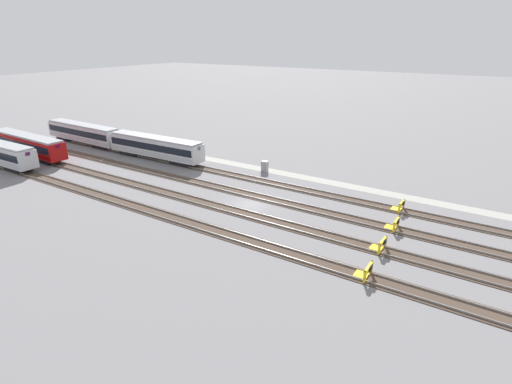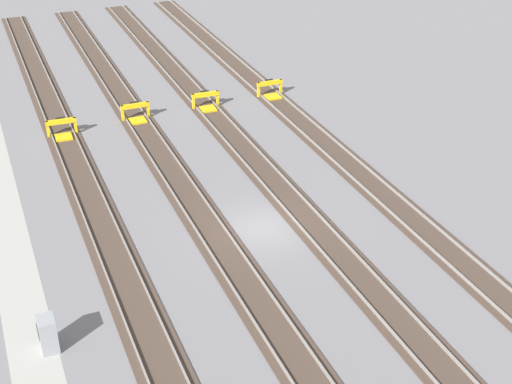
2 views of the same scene
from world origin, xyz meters
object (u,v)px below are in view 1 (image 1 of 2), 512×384
object	(u,v)px
bumper_stop_far_inner_track	(365,272)
bumper_stop_near_inner_track	(394,225)
bumper_stop_nearest_track	(399,206)
electrical_cabinet	(265,166)
bumper_stop_middle_track	(380,245)
subway_car_front_row_centre	(83,133)
subway_car_front_row_leftmost	(28,145)
subway_car_front_row_left_inner	(155,147)

from	to	relation	value
bumper_stop_far_inner_track	bumper_stop_near_inner_track	bearing A→B (deg)	-88.10
bumper_stop_nearest_track	electrical_cabinet	world-z (taller)	electrical_cabinet
bumper_stop_nearest_track	bumper_stop_near_inner_track	xyz separation A→B (m)	(-0.70, 5.17, 0.00)
bumper_stop_middle_track	electrical_cabinet	bearing A→B (deg)	-33.90
subway_car_front_row_centre	electrical_cabinet	world-z (taller)	subway_car_front_row_centre
electrical_cabinet	subway_car_front_row_centre	bearing A→B (deg)	6.06
electrical_cabinet	bumper_stop_middle_track	bearing A→B (deg)	146.10
subway_car_front_row_centre	bumper_stop_middle_track	distance (m)	58.96
subway_car_front_row_leftmost	bumper_stop_near_inner_track	distance (m)	58.54
subway_car_front_row_leftmost	bumper_stop_near_inner_track	bearing A→B (deg)	-174.99
bumper_stop_far_inner_track	subway_car_front_row_centre	bearing A→B (deg)	-14.87
bumper_stop_nearest_track	electrical_cabinet	distance (m)	20.80
subway_car_front_row_leftmost	subway_car_front_row_centre	size ratio (longest dim) A/B	1.00
subway_car_front_row_left_inner	electrical_cabinet	bearing A→B (deg)	-167.67
bumper_stop_middle_track	subway_car_front_row_leftmost	bearing A→B (deg)	-0.04
subway_car_front_row_left_inner	bumper_stop_nearest_track	distance (m)	38.69
bumper_stop_nearest_track	bumper_stop_far_inner_track	xyz separation A→B (m)	(-1.04, 15.47, 0.00)
bumper_stop_nearest_track	subway_car_front_row_leftmost	bearing A→B (deg)	10.11
subway_car_front_row_left_inner	subway_car_front_row_centre	distance (m)	18.62
bumper_stop_near_inner_track	bumper_stop_nearest_track	bearing A→B (deg)	-82.29
bumper_stop_middle_track	electrical_cabinet	distance (m)	25.52
subway_car_front_row_leftmost	bumper_stop_middle_track	xyz separation A→B (m)	(-58.36, 0.04, -1.53)
subway_car_front_row_centre	bumper_stop_near_inner_track	world-z (taller)	subway_car_front_row_centre
bumper_stop_nearest_track	bumper_stop_far_inner_track	bearing A→B (deg)	93.85
subway_car_front_row_left_inner	bumper_stop_near_inner_track	xyz separation A→B (m)	(-39.35, 5.10, -1.53)
subway_car_front_row_leftmost	bumper_stop_near_inner_track	world-z (taller)	subway_car_front_row_leftmost
subway_car_front_row_centre	electrical_cabinet	size ratio (longest dim) A/B	11.29
subway_car_front_row_centre	electrical_cabinet	distance (m)	37.08
bumper_stop_nearest_track	electrical_cabinet	xyz separation A→B (m)	(20.42, -3.92, 0.29)
bumper_stop_far_inner_track	subway_car_front_row_leftmost	bearing A→B (deg)	-5.07
subway_car_front_row_left_inner	bumper_stop_near_inner_track	bearing A→B (deg)	172.61
bumper_stop_far_inner_track	electrical_cabinet	bearing A→B (deg)	-42.10
subway_car_front_row_leftmost	bumper_stop_nearest_track	distance (m)	58.53
bumper_stop_middle_track	subway_car_front_row_left_inner	bearing A→B (deg)	-14.57
subway_car_front_row_leftmost	electrical_cabinet	distance (m)	39.82
subway_car_front_row_left_inner	bumper_stop_middle_track	distance (m)	40.75
subway_car_front_row_left_inner	bumper_stop_middle_track	size ratio (longest dim) A/B	8.99
bumper_stop_nearest_track	electrical_cabinet	size ratio (longest dim) A/B	1.26
bumper_stop_near_inner_track	subway_car_front_row_centre	bearing A→B (deg)	-5.10
subway_car_front_row_centre	subway_car_front_row_left_inner	bearing A→B (deg)	179.77
bumper_stop_middle_track	bumper_stop_far_inner_track	distance (m)	5.17
subway_car_front_row_left_inner	bumper_stop_near_inner_track	size ratio (longest dim) A/B	9.03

